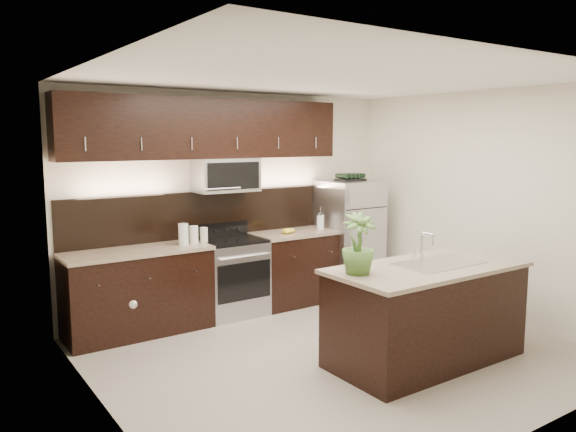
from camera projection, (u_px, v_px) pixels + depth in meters
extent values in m
plane|color=gray|center=(335.00, 353.00, 5.63)|extent=(4.50, 4.50, 0.00)
cube|color=beige|center=(236.00, 201.00, 7.08)|extent=(4.50, 0.02, 2.70)
cube|color=beige|center=(524.00, 255.00, 3.81)|extent=(4.50, 0.02, 2.70)
cube|color=beige|center=(103.00, 245.00, 4.19)|extent=(0.02, 4.00, 2.70)
cube|color=beige|center=(483.00, 205.00, 6.70)|extent=(0.02, 4.00, 2.70)
cube|color=white|center=(339.00, 78.00, 5.26)|extent=(4.50, 4.00, 0.02)
cube|color=beige|center=(146.00, 316.00, 3.59)|extent=(0.04, 0.80, 2.02)
sphere|color=silver|center=(133.00, 305.00, 3.87)|extent=(0.06, 0.06, 0.06)
cube|color=black|center=(77.00, 196.00, 4.76)|extent=(0.01, 0.32, 0.46)
cube|color=white|center=(77.00, 196.00, 4.77)|extent=(0.00, 0.24, 0.36)
cube|color=black|center=(138.00, 293.00, 6.16)|extent=(1.57, 0.62, 0.90)
cube|color=black|center=(296.00, 268.00, 7.35)|extent=(1.16, 0.62, 0.90)
cube|color=#B2B2B7|center=(232.00, 278.00, 6.81)|extent=(0.76, 0.62, 0.90)
cube|color=black|center=(231.00, 241.00, 6.75)|extent=(0.76, 0.60, 0.03)
cube|color=#BFA78F|center=(137.00, 251.00, 6.09)|extent=(1.59, 0.65, 0.04)
cube|color=#BFA78F|center=(296.00, 233.00, 7.28)|extent=(1.18, 0.65, 0.04)
cube|color=black|center=(204.00, 214.00, 6.83)|extent=(3.49, 0.02, 0.56)
cube|color=#B2B2B7|center=(226.00, 175.00, 6.73)|extent=(0.76, 0.40, 0.40)
cube|color=black|center=(208.00, 129.00, 6.57)|extent=(3.49, 0.33, 0.70)
cube|color=black|center=(426.00, 315.00, 5.39)|extent=(1.90, 0.90, 0.90)
cube|color=#BFA78F|center=(427.00, 268.00, 5.32)|extent=(1.96, 0.96, 0.04)
cube|color=silver|center=(438.00, 263.00, 5.40)|extent=(0.84, 0.50, 0.01)
cylinder|color=silver|center=(422.00, 248.00, 5.56)|extent=(0.03, 0.03, 0.24)
cylinder|color=silver|center=(428.00, 234.00, 5.48)|extent=(0.02, 0.14, 0.02)
cylinder|color=silver|center=(433.00, 240.00, 5.43)|extent=(0.02, 0.02, 0.10)
cube|color=#B2B2B7|center=(349.00, 237.00, 7.73)|extent=(0.75, 0.68, 1.56)
cube|color=black|center=(350.00, 180.00, 7.62)|extent=(0.39, 0.24, 0.03)
cylinder|color=black|center=(342.00, 177.00, 7.53)|extent=(0.06, 0.22, 0.06)
cylinder|color=black|center=(346.00, 176.00, 7.57)|extent=(0.06, 0.22, 0.06)
cylinder|color=black|center=(350.00, 176.00, 7.62)|extent=(0.06, 0.22, 0.06)
cylinder|color=black|center=(354.00, 176.00, 7.66)|extent=(0.06, 0.22, 0.06)
cylinder|color=black|center=(358.00, 176.00, 7.70)|extent=(0.06, 0.22, 0.06)
imported|color=#3E6327|center=(358.00, 244.00, 4.96)|extent=(0.38, 0.38, 0.54)
cylinder|color=silver|center=(183.00, 234.00, 6.33)|extent=(0.11, 0.11, 0.25)
cylinder|color=beige|center=(194.00, 235.00, 6.42)|extent=(0.10, 0.10, 0.20)
cylinder|color=beige|center=(204.00, 235.00, 6.50)|extent=(0.09, 0.09, 0.17)
cylinder|color=silver|center=(320.00, 222.00, 7.43)|extent=(0.10, 0.10, 0.19)
cylinder|color=silver|center=(320.00, 214.00, 7.41)|extent=(0.10, 0.10, 0.02)
cylinder|color=silver|center=(321.00, 210.00, 7.40)|extent=(0.01, 0.01, 0.08)
ellipsoid|color=yellow|center=(285.00, 231.00, 7.08)|extent=(0.25, 0.22, 0.06)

